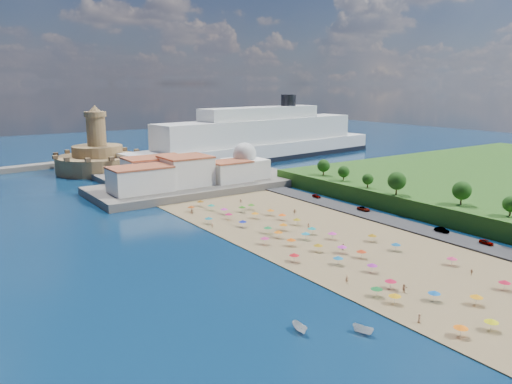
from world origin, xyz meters
TOP-DOWN VIEW (x-y plane):
  - ground at (0.00, 0.00)m, footprint 700.00×700.00m
  - terrace at (10.00, 73.00)m, footprint 90.00×36.00m
  - jetty at (-12.00, 108.00)m, footprint 18.00×70.00m
  - waterfront_buildings at (-3.05, 73.64)m, footprint 57.00×29.00m
  - domed_building at (30.00, 71.00)m, footprint 16.00×16.00m
  - fortress at (-12.00, 138.00)m, footprint 40.00×40.00m
  - cruise_ship at (77.17, 125.51)m, footprint 168.12×44.59m
  - beach_parasols at (-1.67, -8.94)m, footprint 32.21×114.48m
  - beachgoers at (-1.52, -5.38)m, footprint 32.04×96.78m
  - moored_boats at (-30.44, -47.26)m, footprint 10.89×11.03m
  - parked_cars at (36.00, -3.00)m, footprint 2.22×71.57m
  - hillside_trees at (47.70, -11.36)m, footprint 12.61×105.35m

SIDE VIEW (x-z plane):
  - ground at x=0.00m, z-range 0.00..0.00m
  - moored_boats at x=-30.44m, z-range -0.01..1.57m
  - beachgoers at x=-1.52m, z-range 0.19..2.07m
  - jetty at x=-12.00m, z-range 0.00..2.40m
  - parked_cars at x=36.00m, z-range 0.67..2.05m
  - terrace at x=10.00m, z-range 0.00..3.00m
  - beach_parasols at x=-1.67m, z-range 1.05..3.25m
  - fortress at x=-12.00m, z-range -9.52..22.88m
  - waterfront_buildings at x=-3.05m, z-range 2.38..13.38m
  - domed_building at x=30.00m, z-range 1.47..16.47m
  - hillside_trees at x=47.70m, z-range 6.23..14.11m
  - cruise_ship at x=77.17m, z-range -7.41..28.97m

